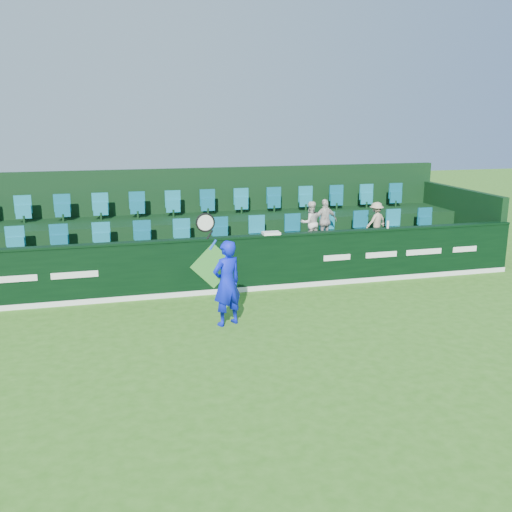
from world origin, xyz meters
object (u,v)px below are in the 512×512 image
object	(u,v)px
spectator_left	(310,223)
drinks_bottle	(388,224)
tennis_player	(227,282)
spectator_middle	(325,221)
towel	(271,233)
spectator_right	(376,221)

from	to	relation	value
spectator_left	drinks_bottle	size ratio (longest dim) A/B	5.94
tennis_player	spectator_middle	world-z (taller)	tennis_player
spectator_middle	drinks_bottle	size ratio (longest dim) A/B	6.18
spectator_middle	drinks_bottle	bearing A→B (deg)	130.31
tennis_player	towel	world-z (taller)	tennis_player
spectator_left	drinks_bottle	distance (m)	2.01
drinks_bottle	spectator_left	bearing A→B (deg)	146.02
towel	drinks_bottle	xyz separation A→B (m)	(3.06, 0.00, 0.06)
spectator_right	towel	world-z (taller)	spectator_right
spectator_middle	tennis_player	bearing A→B (deg)	36.39
spectator_middle	towel	xyz separation A→B (m)	(-1.81, -1.12, -0.01)
drinks_bottle	tennis_player	bearing A→B (deg)	-155.10
spectator_left	towel	size ratio (longest dim) A/B	2.74
towel	spectator_left	bearing A→B (deg)	38.70
towel	spectator_middle	bearing A→B (deg)	31.73
drinks_bottle	spectator_right	bearing A→B (deg)	78.32
tennis_player	drinks_bottle	bearing A→B (deg)	24.90
spectator_right	towel	bearing A→B (deg)	-2.71
tennis_player	spectator_left	xyz separation A→B (m)	(2.94, 3.25, 0.48)
tennis_player	spectator_left	bearing A→B (deg)	47.94
tennis_player	spectator_left	world-z (taller)	tennis_player
tennis_player	spectator_left	size ratio (longest dim) A/B	2.12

